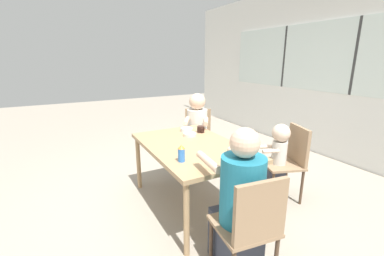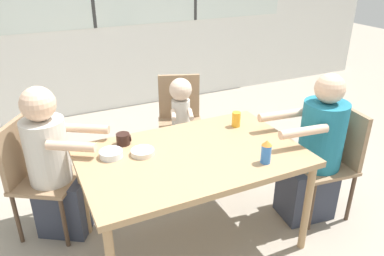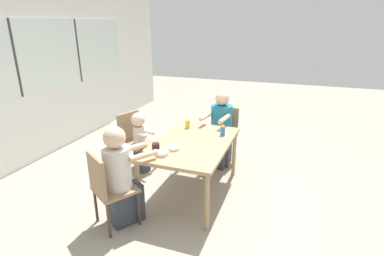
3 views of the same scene
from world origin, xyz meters
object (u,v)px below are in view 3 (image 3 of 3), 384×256
object	(u,v)px
person_toddler	(140,141)
bowl_cereal	(173,148)
person_man_blue_shirt	(121,179)
bowl_white_shallow	(162,153)
sippy_cup	(223,129)
juice_glass	(188,124)
coffee_mug	(156,146)
chair_for_woman_green_shirt	(224,130)
chair_for_man_blue_shirt	(106,185)
chair_for_toddler	(133,136)
person_woman_green_shirt	(220,132)

from	to	relation	value
person_toddler	bowl_cereal	bearing A→B (deg)	71.75
person_man_blue_shirt	bowl_cereal	xyz separation A→B (m)	(0.52, -0.39, 0.20)
person_toddler	bowl_white_shallow	xyz separation A→B (m)	(-0.80, -0.73, 0.25)
sippy_cup	bowl_cereal	world-z (taller)	sippy_cup
sippy_cup	juice_glass	xyz separation A→B (m)	(0.11, 0.53, -0.02)
bowl_white_shallow	coffee_mug	bearing A→B (deg)	48.30
chair_for_woman_green_shirt	sippy_cup	xyz separation A→B (m)	(-0.75, -0.16, 0.28)
chair_for_man_blue_shirt	bowl_cereal	xyz separation A→B (m)	(0.66, -0.47, 0.21)
chair_for_woman_green_shirt	chair_for_toddler	size ratio (longest dim) A/B	1.00
juice_glass	bowl_cereal	size ratio (longest dim) A/B	0.75
chair_for_man_blue_shirt	person_man_blue_shirt	world-z (taller)	person_man_blue_shirt
chair_for_woman_green_shirt	chair_for_toddler	world-z (taller)	same
chair_for_man_blue_shirt	person_toddler	world-z (taller)	person_toddler
chair_for_man_blue_shirt	person_woman_green_shirt	xyz separation A→B (m)	(1.89, -0.71, 0.01)
person_toddler	sippy_cup	bearing A→B (deg)	111.12
coffee_mug	sippy_cup	xyz separation A→B (m)	(0.71, -0.61, 0.04)
coffee_mug	juice_glass	size ratio (longest dim) A/B	0.87
chair_for_woman_green_shirt	bowl_cereal	xyz separation A→B (m)	(-1.39, 0.26, 0.21)
coffee_mug	person_woman_green_shirt	bearing A→B (deg)	-18.26
sippy_cup	person_toddler	bearing A→B (deg)	91.44
person_man_blue_shirt	person_toddler	bearing A→B (deg)	141.79
bowl_cereal	chair_for_woman_green_shirt	bearing A→B (deg)	-10.58
chair_for_man_blue_shirt	person_woman_green_shirt	distance (m)	2.02
chair_for_woman_green_shirt	juice_glass	world-z (taller)	chair_for_woman_green_shirt
person_man_blue_shirt	juice_glass	world-z (taller)	person_man_blue_shirt
person_man_blue_shirt	chair_for_toddler	bearing A→B (deg)	146.92
juice_glass	bowl_cereal	world-z (taller)	juice_glass
person_man_blue_shirt	juice_glass	xyz separation A→B (m)	(1.27, -0.28, 0.24)
bowl_white_shallow	bowl_cereal	bearing A→B (deg)	-16.29
chair_for_man_blue_shirt	person_man_blue_shirt	xyz separation A→B (m)	(0.14, -0.09, 0.01)
chair_for_man_blue_shirt	sippy_cup	xyz separation A→B (m)	(1.30, -0.89, 0.28)
chair_for_woman_green_shirt	sippy_cup	world-z (taller)	sippy_cup
coffee_mug	person_toddler	bearing A→B (deg)	41.23
juice_glass	coffee_mug	bearing A→B (deg)	174.49
chair_for_toddler	bowl_cereal	size ratio (longest dim) A/B	5.72
person_toddler	coffee_mug	xyz separation A→B (m)	(-0.68, -0.60, 0.27)
juice_glass	sippy_cup	bearing A→B (deg)	-102.15
person_woman_green_shirt	sippy_cup	size ratio (longest dim) A/B	7.44
person_woman_green_shirt	chair_for_man_blue_shirt	bearing A→B (deg)	76.36
person_man_blue_shirt	bowl_cereal	world-z (taller)	person_man_blue_shirt
coffee_mug	bowl_cereal	bearing A→B (deg)	-69.81
person_man_blue_shirt	coffee_mug	distance (m)	0.54
chair_for_woman_green_shirt	person_toddler	bearing A→B (deg)	43.83
person_woman_green_shirt	bowl_cereal	size ratio (longest dim) A/B	7.63
coffee_mug	juice_glass	xyz separation A→B (m)	(0.82, -0.08, 0.02)
chair_for_man_blue_shirt	bowl_cereal	distance (m)	0.84
chair_for_woman_green_shirt	chair_for_man_blue_shirt	distance (m)	2.18
person_man_blue_shirt	sippy_cup	xyz separation A→B (m)	(1.16, -0.80, 0.26)
person_toddler	bowl_cereal	distance (m)	1.03
chair_for_woman_green_shirt	coffee_mug	distance (m)	1.55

